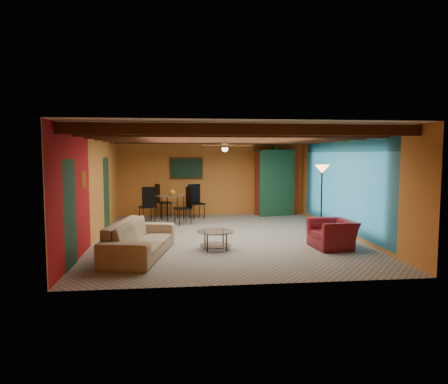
{
  "coord_description": "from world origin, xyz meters",
  "views": [
    {
      "loc": [
        -1.21,
        -10.57,
        2.15
      ],
      "look_at": [
        0.0,
        0.2,
        1.15
      ],
      "focal_mm": 33.23,
      "sensor_mm": 36.0,
      "label": 1
    }
  ],
  "objects": [
    {
      "name": "room",
      "position": [
        0.0,
        0.11,
        2.36
      ],
      "size": [
        6.52,
        8.01,
        2.71
      ],
      "color": "gray",
      "rests_on": "ground"
    },
    {
      "name": "armoire",
      "position": [
        2.2,
        3.7,
        1.12
      ],
      "size": [
        1.38,
        0.9,
        2.23
      ],
      "primitive_type": "cube",
      "rotation": [
        0.0,
        0.0,
        0.23
      ],
      "color": "maroon",
      "rests_on": "ground"
    },
    {
      "name": "ceiling_fan",
      "position": [
        0.0,
        0.0,
        2.36
      ],
      "size": [
        1.5,
        1.5,
        0.44
      ],
      "primitive_type": null,
      "color": "#472614",
      "rests_on": "ceiling"
    },
    {
      "name": "floor_lamp",
      "position": [
        2.62,
        0.11,
        0.93
      ],
      "size": [
        0.44,
        0.44,
        1.87
      ],
      "primitive_type": null,
      "rotation": [
        0.0,
        0.0,
        0.2
      ],
      "color": "black",
      "rests_on": "ground"
    },
    {
      "name": "painting",
      "position": [
        -0.9,
        3.96,
        1.65
      ],
      "size": [
        1.05,
        0.03,
        0.65
      ],
      "primitive_type": "cube",
      "color": "black",
      "rests_on": "wall_back"
    },
    {
      "name": "potted_plant",
      "position": [
        2.2,
        3.7,
        2.45
      ],
      "size": [
        0.46,
        0.42,
        0.45
      ],
      "primitive_type": "imported",
      "rotation": [
        0.0,
        0.0,
        -0.2
      ],
      "color": "#26661E",
      "rests_on": "armoire"
    },
    {
      "name": "armchair",
      "position": [
        2.3,
        -1.58,
        0.33
      ],
      "size": [
        0.96,
        1.08,
        0.65
      ],
      "primitive_type": "imported",
      "rotation": [
        0.0,
        0.0,
        -1.48
      ],
      "color": "maroon",
      "rests_on": "ground"
    },
    {
      "name": "sofa",
      "position": [
        -2.01,
        -1.84,
        0.37
      ],
      "size": [
        1.44,
        2.66,
        0.73
      ],
      "primitive_type": "imported",
      "rotation": [
        0.0,
        0.0,
        1.38
      ],
      "color": "#8C765A",
      "rests_on": "ground"
    },
    {
      "name": "coffee_table",
      "position": [
        -0.38,
        -1.42,
        0.22
      ],
      "size": [
        0.9,
        0.9,
        0.43
      ],
      "primitive_type": null,
      "rotation": [
        0.0,
        0.0,
        0.06
      ],
      "color": "silver",
      "rests_on": "ground"
    },
    {
      "name": "vase",
      "position": [
        -1.38,
        2.82,
        1.25
      ],
      "size": [
        0.23,
        0.23,
        0.21
      ],
      "primitive_type": "imported",
      "rotation": [
        0.0,
        0.0,
        -0.19
      ],
      "color": "orange",
      "rests_on": "dining_table"
    },
    {
      "name": "dining_table",
      "position": [
        -1.38,
        2.82,
        0.57
      ],
      "size": [
        2.87,
        2.87,
        1.15
      ],
      "primitive_type": null,
      "rotation": [
        0.0,
        0.0,
        0.38
      ],
      "color": "white",
      "rests_on": "ground"
    }
  ]
}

